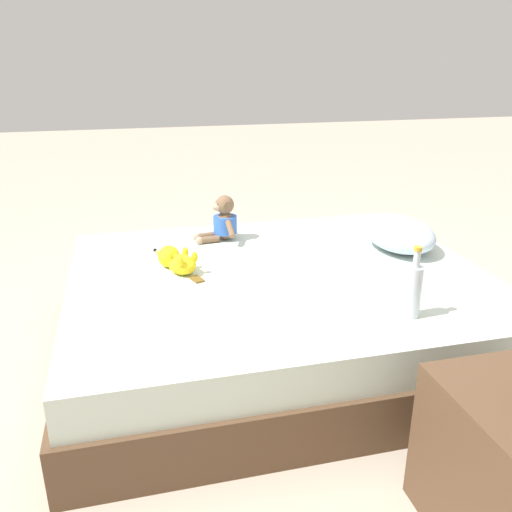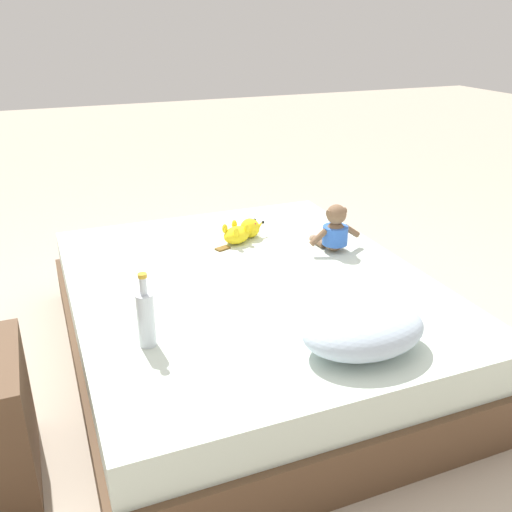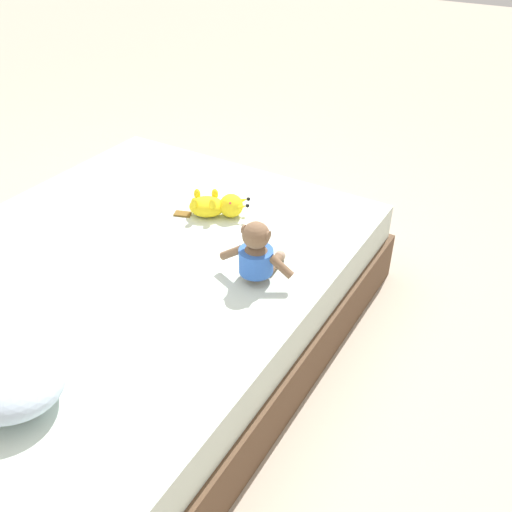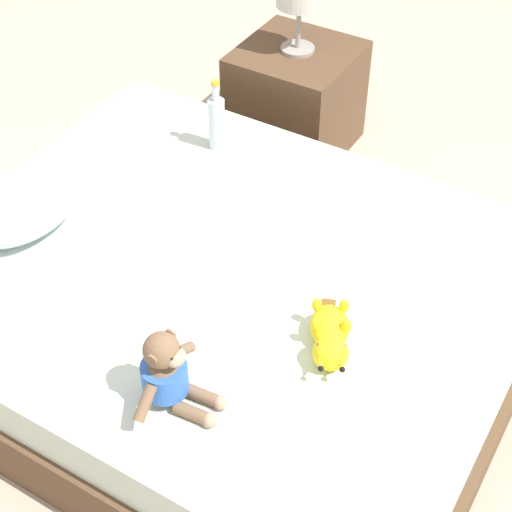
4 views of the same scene
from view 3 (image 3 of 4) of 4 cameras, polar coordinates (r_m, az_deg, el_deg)
name	(u,v)px [view 3 (image 3 of 4)]	position (r m, az deg, el deg)	size (l,w,h in m)	color
ground_plane	(136,331)	(2.35, -12.48, -7.76)	(16.00, 16.00, 0.00)	#B7A893
bed	(130,297)	(2.22, -13.09, -4.19)	(1.53, 1.86, 0.38)	brown
plush_monkey	(257,255)	(1.89, 0.15, 0.08)	(0.29, 0.23, 0.24)	brown
plush_yellow_creature	(217,206)	(2.29, -4.11, 5.30)	(0.31, 0.20, 0.10)	yellow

